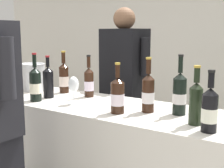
% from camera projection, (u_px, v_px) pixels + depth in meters
% --- Properties ---
extents(wall_back, '(8.00, 0.10, 2.80)m').
position_uv_depth(wall_back, '(211.00, 38.00, 4.19)').
color(wall_back, beige).
rests_on(wall_back, ground_plane).
extents(wine_bottle_0, '(0.08, 0.08, 0.35)m').
position_uv_depth(wine_bottle_0, '(35.00, 84.00, 2.19)').
color(wine_bottle_0, black).
rests_on(wine_bottle_0, counter).
extents(wine_bottle_1, '(0.07, 0.07, 0.32)m').
position_uv_depth(wine_bottle_1, '(89.00, 82.00, 2.34)').
color(wine_bottle_1, black).
rests_on(wine_bottle_1, counter).
extents(wine_bottle_2, '(0.08, 0.08, 0.34)m').
position_uv_depth(wine_bottle_2, '(148.00, 93.00, 1.89)').
color(wine_bottle_2, black).
rests_on(wine_bottle_2, counter).
extents(wine_bottle_3, '(0.09, 0.09, 0.31)m').
position_uv_depth(wine_bottle_3, '(117.00, 96.00, 1.87)').
color(wine_bottle_3, black).
rests_on(wine_bottle_3, counter).
extents(wine_bottle_4, '(0.08, 0.08, 0.31)m').
position_uv_depth(wine_bottle_4, '(210.00, 110.00, 1.51)').
color(wine_bottle_4, black).
rests_on(wine_bottle_4, counter).
extents(wine_bottle_5, '(0.07, 0.07, 0.32)m').
position_uv_depth(wine_bottle_5, '(196.00, 102.00, 1.63)').
color(wine_bottle_5, black).
rests_on(wine_bottle_5, counter).
extents(wine_bottle_6, '(0.08, 0.08, 0.36)m').
position_uv_depth(wine_bottle_6, '(180.00, 94.00, 1.83)').
color(wine_bottle_6, black).
rests_on(wine_bottle_6, counter).
extents(wine_bottle_7, '(0.08, 0.08, 0.32)m').
position_uv_depth(wine_bottle_7, '(48.00, 81.00, 2.31)').
color(wine_bottle_7, black).
rests_on(wine_bottle_7, counter).
extents(wine_bottle_8, '(0.08, 0.08, 0.34)m').
position_uv_depth(wine_bottle_8, '(7.00, 77.00, 2.48)').
color(wine_bottle_8, black).
rests_on(wine_bottle_8, counter).
extents(wine_bottle_9, '(0.08, 0.08, 0.34)m').
position_uv_depth(wine_bottle_9, '(64.00, 78.00, 2.50)').
color(wine_bottle_9, black).
rests_on(wine_bottle_9, counter).
extents(wine_glass, '(0.08, 0.08, 0.19)m').
position_uv_depth(wine_glass, '(74.00, 86.00, 2.10)').
color(wine_glass, silver).
rests_on(wine_glass, counter).
extents(ice_bucket, '(0.20, 0.20, 0.23)m').
position_uv_depth(ice_bucket, '(33.00, 77.00, 2.61)').
color(ice_bucket, silver).
rests_on(ice_bucket, counter).
extents(person_server, '(0.55, 0.31, 1.69)m').
position_uv_depth(person_server, '(124.00, 105.00, 2.80)').
color(person_server, black).
rests_on(person_server, ground_plane).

